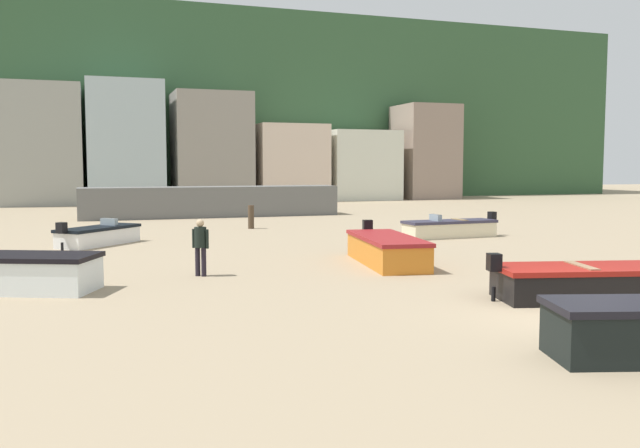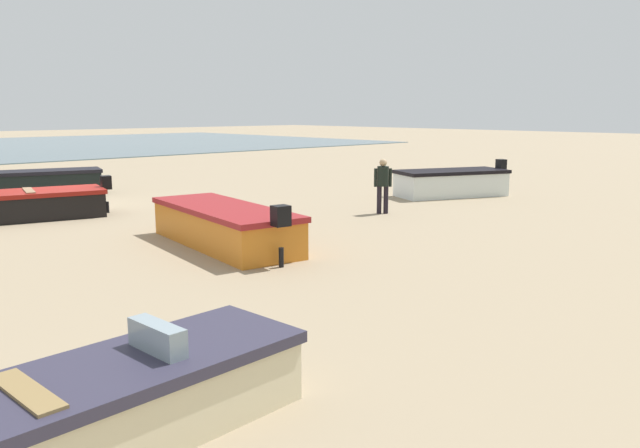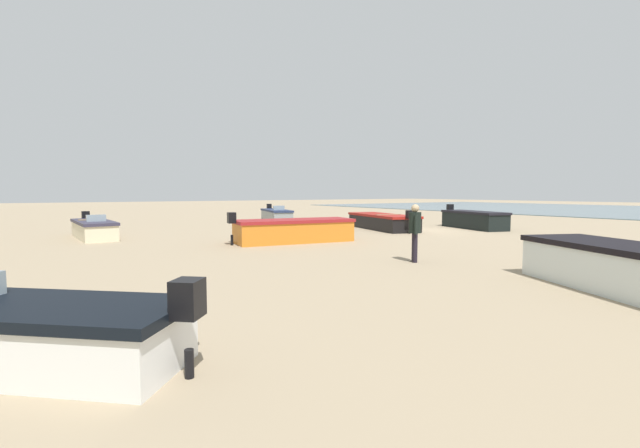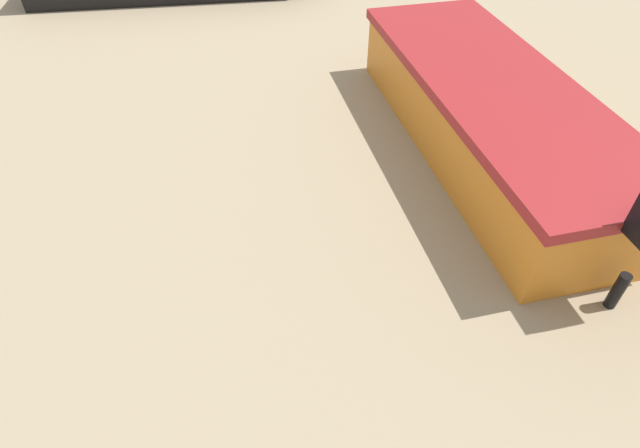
% 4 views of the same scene
% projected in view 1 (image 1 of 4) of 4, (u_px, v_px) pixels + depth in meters
% --- Properties ---
extents(ground_plane, '(160.00, 160.00, 0.00)m').
position_uv_depth(ground_plane, '(577.00, 317.00, 13.90)').
color(ground_plane, tan).
extents(headland_hill, '(90.00, 32.00, 17.62)m').
position_uv_depth(headland_hill, '(178.00, 115.00, 75.38)').
color(headland_hill, '#335634').
rests_on(headland_hill, ground).
extents(harbor_pier, '(15.60, 2.40, 1.85)m').
position_uv_depth(harbor_pier, '(212.00, 202.00, 41.33)').
color(harbor_pier, slate).
rests_on(harbor_pier, ground).
extents(townhouse_far_left, '(7.00, 6.81, 9.56)m').
position_uv_depth(townhouse_far_left, '(36.00, 145.00, 53.85)').
color(townhouse_far_left, '#98998F').
rests_on(townhouse_far_left, ground).
extents(townhouse_left, '(6.05, 6.81, 10.03)m').
position_uv_depth(townhouse_left, '(125.00, 143.00, 56.03)').
color(townhouse_left, '#A9BBC0').
rests_on(townhouse_left, ground).
extents(townhouse_centre, '(6.43, 5.56, 9.32)m').
position_uv_depth(townhouse_centre, '(212.00, 148.00, 57.77)').
color(townhouse_centre, gray).
rests_on(townhouse_centre, ground).
extents(townhouse_centre_right, '(6.12, 6.46, 6.76)m').
position_uv_depth(townhouse_centre_right, '(287.00, 163.00, 60.52)').
color(townhouse_centre_right, beige).
rests_on(townhouse_centre_right, ground).
extents(townhouse_right, '(6.41, 5.60, 6.32)m').
position_uv_depth(townhouse_right, '(359.00, 165.00, 62.32)').
color(townhouse_right, silver).
rests_on(townhouse_right, ground).
extents(townhouse_far_right, '(5.17, 5.35, 8.86)m').
position_uv_depth(townhouse_far_right, '(425.00, 152.00, 64.26)').
color(townhouse_far_right, gray).
rests_on(townhouse_far_right, ground).
extents(boat_black_2, '(5.56, 2.87, 1.11)m').
position_uv_depth(boat_black_2, '(606.00, 282.00, 15.75)').
color(boat_black_2, black).
rests_on(boat_black_2, ground).
extents(boat_orange_3, '(2.28, 5.01, 1.22)m').
position_uv_depth(boat_orange_3, '(386.00, 250.00, 21.42)').
color(boat_orange_3, orange).
rests_on(boat_orange_3, ground).
extents(boat_white_4, '(4.25, 3.03, 1.25)m').
position_uv_depth(boat_white_4, '(16.00, 273.00, 16.72)').
color(boat_white_4, white).
rests_on(boat_white_4, ground).
extents(boat_white_5, '(3.41, 3.62, 1.05)m').
position_uv_depth(boat_white_5, '(98.00, 235.00, 26.58)').
color(boat_white_5, white).
rests_on(boat_white_5, ground).
extents(boat_cream_6, '(4.50, 1.52, 1.07)m').
position_uv_depth(boat_cream_6, '(450.00, 228.00, 29.40)').
color(boat_cream_6, beige).
rests_on(boat_cream_6, ground).
extents(mooring_post_near_water, '(0.30, 0.30, 1.17)m').
position_uv_depth(mooring_post_near_water, '(251.00, 217.00, 33.45)').
color(mooring_post_near_water, '#473727').
rests_on(mooring_post_near_water, ground).
extents(beach_walker_foreground, '(0.48, 0.48, 1.62)m').
position_uv_depth(beach_walker_foreground, '(200.00, 243.00, 19.00)').
color(beach_walker_foreground, black).
rests_on(beach_walker_foreground, ground).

